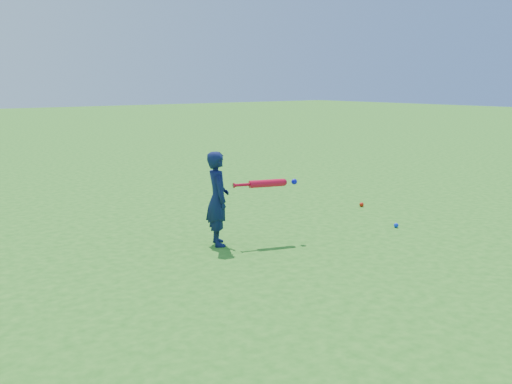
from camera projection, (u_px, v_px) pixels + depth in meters
ground at (251, 234)px, 7.62m from camera, size 80.00×80.00×0.00m
child at (218, 199)px, 7.00m from camera, size 0.42×0.50×1.17m
ground_ball_red at (362, 205)px, 9.25m from camera, size 0.07×0.07×0.07m
ground_ball_blue at (396, 225)px, 7.93m from camera, size 0.07×0.07×0.07m
bat_swing at (269, 183)px, 7.14m from camera, size 0.82×0.33×0.10m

